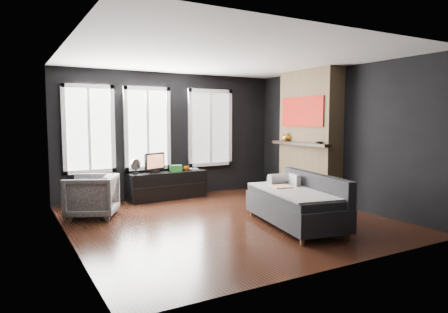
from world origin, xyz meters
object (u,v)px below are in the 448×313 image
monitor (155,161)px  book (189,164)px  armchair (92,194)px  mantel_vase (286,137)px  media_console (167,185)px  sofa (295,200)px  mug (186,168)px

monitor → book: (0.85, 0.15, -0.11)m
armchair → monitor: (1.46, 0.88, 0.41)m
armchair → mantel_vase: size_ratio=4.05×
media_console → monitor: monitor is taller
sofa → mug: (-0.51, 3.07, 0.22)m
sofa → media_console: size_ratio=1.15×
mug → book: 0.20m
sofa → armchair: 3.46m
armchair → monitor: monitor is taller
mantel_vase → mug: bearing=147.2°
armchair → book: bearing=139.1°
mug → mantel_vase: 2.27m
mug → mantel_vase: bearing=-32.8°
media_console → mantel_vase: 2.76m
media_console → mantel_vase: bearing=-31.0°
sofa → media_console: sofa is taller
media_console → monitor: size_ratio=3.20×
sofa → book: sofa is taller
sofa → media_console: bearing=117.8°
armchair → mantel_vase: 4.11m
armchair → mug: size_ratio=6.93×
media_console → mug: (0.45, -0.02, 0.35)m
media_console → book: book is taller
media_console → book: size_ratio=6.85×
media_console → sofa: bearing=-76.0°
mug → book: book is taller
sofa → monitor: size_ratio=3.68×
sofa → monitor: 3.32m
mantel_vase → media_console: bearing=152.3°
book → mug: bearing=-132.8°
media_console → book: (0.58, 0.12, 0.42)m
sofa → media_console: (-0.96, 3.09, -0.13)m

